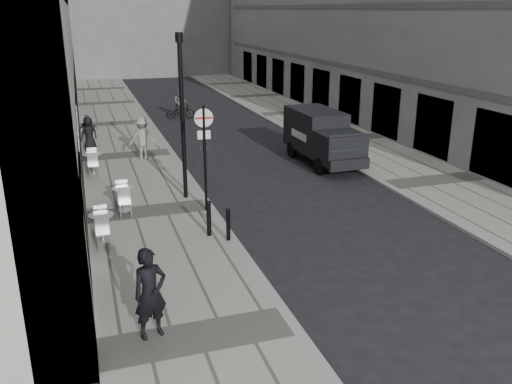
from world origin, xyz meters
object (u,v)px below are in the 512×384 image
Objects in this scene: sign_post at (204,144)px; panel_van at (321,135)px; cyclist at (180,107)px; lamppost at (182,109)px; walking_man at (150,293)px.

panel_van is at bearing 40.67° from sign_post.
panel_van is 12.68m from cyclist.
sign_post is 1.80m from lamppost.
panel_van is at bearing 34.98° from walking_man.
cyclist is at bearing 61.27° from walking_man.
sign_post is at bearing -144.59° from panel_van.
sign_post is 7.77m from panel_van.
panel_van reaches higher than cyclist.
cyclist is (-4.02, 12.01, -0.55)m from panel_van.
sign_post is at bearing -94.47° from cyclist.
panel_van is at bearing -68.48° from cyclist.
walking_man is 7.41m from sign_post.
panel_van reaches higher than walking_man.
walking_man is 0.40× the size of panel_van.
sign_post is 0.72× the size of panel_van.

